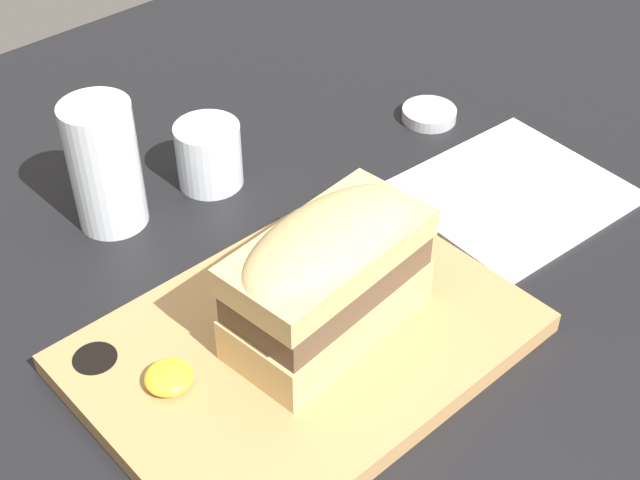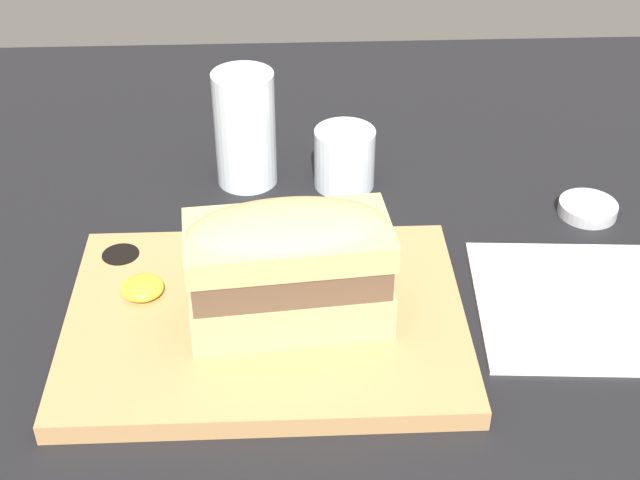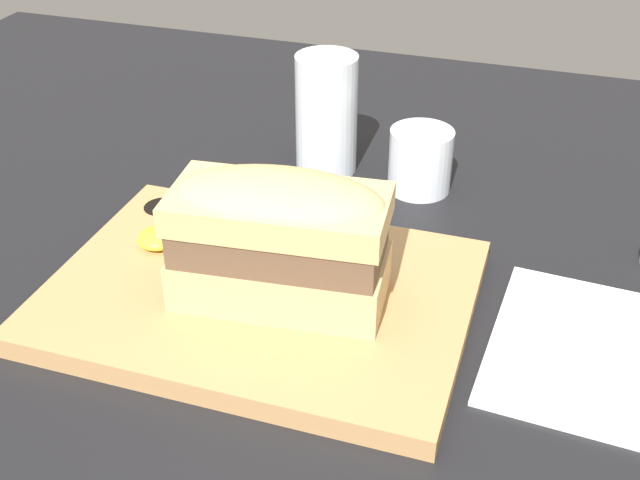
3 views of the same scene
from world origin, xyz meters
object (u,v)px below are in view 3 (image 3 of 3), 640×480
at_px(sandwich, 279,234).
at_px(wine_glass, 420,162).
at_px(water_glass, 326,122).
at_px(serving_board, 260,294).
at_px(napkin, 627,360).

relative_size(sandwich, wine_glass, 2.66).
bearing_deg(sandwich, water_glass, 99.50).
distance_m(sandwich, wine_glass, 0.25).
distance_m(serving_board, napkin, 0.29).
relative_size(serving_board, wine_glass, 5.24).
relative_size(water_glass, napkin, 0.59).
bearing_deg(sandwich, napkin, 5.14).
distance_m(serving_board, water_glass, 0.25).
relative_size(serving_board, water_glass, 2.70).
xyz_separation_m(water_glass, wine_glass, (0.10, -0.01, -0.02)).
bearing_deg(serving_board, water_glass, 94.77).
bearing_deg(napkin, sandwich, -174.86).
height_order(sandwich, napkin, sandwich).
bearing_deg(sandwich, serving_board, 162.08).
bearing_deg(serving_board, napkin, 3.37).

